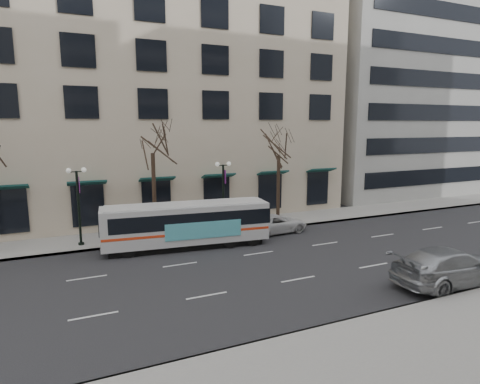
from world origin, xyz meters
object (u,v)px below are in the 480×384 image
tree_far_mid (152,139)px  white_pickup (276,224)px  lamp_post_right (223,192)px  tree_far_right (279,144)px  lamp_post_left (79,203)px  silver_car (450,266)px  city_bus (188,223)px

tree_far_mid → white_pickup: (8.35, -2.60, -6.23)m
lamp_post_right → white_pickup: 4.51m
tree_far_right → lamp_post_left: size_ratio=1.55×
tree_far_right → lamp_post_left: (-14.99, -0.60, -3.48)m
silver_car → white_pickup: 12.54m
tree_far_mid → silver_car: size_ratio=1.35×
tree_far_right → city_bus: size_ratio=0.74×
tree_far_mid → tree_far_right: (10.00, -0.00, -0.48)m
lamp_post_right → silver_car: (6.59, -14.11, -2.02)m
lamp_post_left → silver_car: (16.59, -14.11, -2.02)m
white_pickup → city_bus: bearing=91.9°
city_bus → silver_car: 15.22m
tree_far_mid → tree_far_right: 10.01m
city_bus → lamp_post_right: bearing=44.1°
lamp_post_right → tree_far_mid: bearing=173.2°
lamp_post_left → city_bus: bearing=-24.0°
white_pickup → tree_far_right: bearing=-37.3°
tree_far_right → lamp_post_right: 6.11m
city_bus → white_pickup: bearing=12.9°
lamp_post_left → silver_car: size_ratio=0.82×
lamp_post_left → city_bus: 7.12m
tree_far_right → silver_car: tree_far_right is taller
lamp_post_right → city_bus: (-3.62, -2.84, -1.36)m
silver_car → lamp_post_right: bearing=26.4°
lamp_post_left → lamp_post_right: bearing=0.0°
tree_far_right → lamp_post_left: bearing=-177.7°
tree_far_mid → tree_far_right: tree_far_mid is taller
tree_far_mid → lamp_post_right: 6.41m
lamp_post_left → silver_car: 21.87m
lamp_post_right → white_pickup: lamp_post_right is taller
tree_far_right → city_bus: bearing=-158.2°
tree_far_mid → white_pickup: bearing=-17.3°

